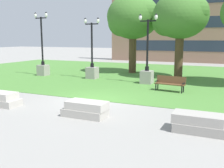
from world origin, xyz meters
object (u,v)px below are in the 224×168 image
object	(u,v)px
concrete_block_center	(1,99)
lamp_post_left	(92,66)
park_bench_near_left	(170,83)
lamp_post_right	(147,70)
concrete_block_left	(86,109)
concrete_block_right	(199,123)
lamp_post_center	(43,63)

from	to	relation	value
concrete_block_center	lamp_post_left	distance (m)	9.18
park_bench_near_left	lamp_post_right	bearing A→B (deg)	135.01
concrete_block_center	lamp_post_right	xyz separation A→B (m)	(4.60, 8.69, 0.70)
concrete_block_left	lamp_post_left	distance (m)	10.23
concrete_block_center	lamp_post_left	size ratio (longest dim) A/B	0.39
park_bench_near_left	lamp_post_right	xyz separation A→B (m)	(-2.07, 2.07, 0.46)
park_bench_near_left	lamp_post_left	xyz separation A→B (m)	(-6.68, 2.54, 0.45)
concrete_block_center	concrete_block_right	xyz separation A→B (m)	(9.04, 0.05, 0.00)
concrete_block_right	lamp_post_right	xyz separation A→B (m)	(-4.44, 8.64, 0.70)
park_bench_near_left	lamp_post_left	bearing A→B (deg)	159.17
lamp_post_right	lamp_post_center	xyz separation A→B (m)	(-9.30, 0.33, 0.09)
lamp_post_center	concrete_block_right	bearing A→B (deg)	-33.11
park_bench_near_left	lamp_post_center	bearing A→B (deg)	168.09
concrete_block_center	concrete_block_left	world-z (taller)	same
lamp_post_right	concrete_block_right	bearing A→B (deg)	-62.78
concrete_block_right	lamp_post_center	world-z (taller)	lamp_post_center
concrete_block_center	park_bench_near_left	size ratio (longest dim) A/B	0.99
concrete_block_left	lamp_post_center	world-z (taller)	lamp_post_center
concrete_block_left	park_bench_near_left	bearing A→B (deg)	72.60
concrete_block_left	lamp_post_right	size ratio (longest dim) A/B	0.38
concrete_block_right	park_bench_near_left	world-z (taller)	park_bench_near_left
concrete_block_center	lamp_post_center	bearing A→B (deg)	117.53
concrete_block_right	lamp_post_left	size ratio (longest dim) A/B	0.39
concrete_block_center	lamp_post_right	distance (m)	9.86
concrete_block_right	lamp_post_right	bearing A→B (deg)	117.22
lamp_post_left	lamp_post_right	bearing A→B (deg)	-5.79
lamp_post_center	lamp_post_left	bearing A→B (deg)	1.73
concrete_block_left	lamp_post_left	size ratio (longest dim) A/B	0.39
concrete_block_left	lamp_post_center	xyz separation A→B (m)	(-9.32, 8.96, 0.78)
lamp_post_right	lamp_post_left	distance (m)	4.63
concrete_block_left	lamp_post_left	bearing A→B (deg)	116.92
park_bench_near_left	lamp_post_center	distance (m)	11.64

